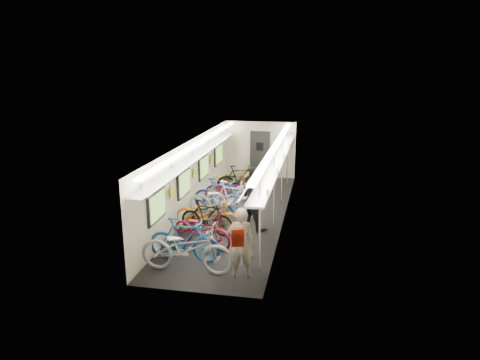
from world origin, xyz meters
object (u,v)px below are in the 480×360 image
at_px(passenger_mid, 255,198).
at_px(passenger_near, 241,243).
at_px(bicycle_1, 184,240).
at_px(bicycle_0, 187,249).
at_px(backpack, 238,237).

bearing_deg(passenger_mid, passenger_near, 128.70).
distance_m(bicycle_1, passenger_near, 1.63).
xyz_separation_m(bicycle_0, backpack, (1.35, -0.76, 0.70)).
height_order(bicycle_0, passenger_mid, passenger_mid).
bearing_deg(backpack, bicycle_0, 135.77).
relative_size(bicycle_1, passenger_near, 1.11).
distance_m(passenger_near, passenger_mid, 3.04).
relative_size(bicycle_1, passenger_mid, 0.98).
distance_m(passenger_near, backpack, 0.89).
relative_size(passenger_near, passenger_mid, 0.88).
relative_size(bicycle_0, backpack, 5.81).
relative_size(bicycle_0, passenger_near, 1.33).
xyz_separation_m(bicycle_1, passenger_near, (1.51, -0.54, 0.27)).
bearing_deg(bicycle_1, bicycle_0, -152.37).
bearing_deg(backpack, passenger_mid, 78.72).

